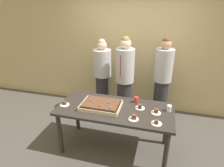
% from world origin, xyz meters
% --- Properties ---
extents(ground_plane, '(12.00, 12.00, 0.00)m').
position_xyz_m(ground_plane, '(0.00, 0.00, 0.00)').
color(ground_plane, '#4C4742').
extents(interior_back_panel, '(8.00, 0.12, 3.00)m').
position_xyz_m(interior_back_panel, '(0.00, 1.60, 1.50)').
color(interior_back_panel, '#CCB784').
rests_on(interior_back_panel, ground_plane).
extents(party_table, '(1.83, 0.82, 0.79)m').
position_xyz_m(party_table, '(0.00, 0.00, 0.69)').
color(party_table, '#2D2826').
rests_on(party_table, ground_plane).
extents(sheet_cake, '(0.62, 0.44, 0.11)m').
position_xyz_m(sheet_cake, '(-0.22, -0.03, 0.83)').
color(sheet_cake, beige).
rests_on(sheet_cake, party_table).
extents(plated_slice_near_left, '(0.15, 0.15, 0.07)m').
position_xyz_m(plated_slice_near_left, '(0.64, 0.02, 0.81)').
color(plated_slice_near_left, white).
rests_on(plated_slice_near_left, party_table).
extents(plated_slice_near_right, '(0.15, 0.15, 0.08)m').
position_xyz_m(plated_slice_near_right, '(0.39, 0.09, 0.81)').
color(plated_slice_near_right, white).
rests_on(plated_slice_near_right, party_table).
extents(plated_slice_far_left, '(0.15, 0.15, 0.06)m').
position_xyz_m(plated_slice_far_left, '(-0.81, -0.12, 0.81)').
color(plated_slice_far_left, white).
rests_on(plated_slice_far_left, party_table).
extents(plated_slice_far_right, '(0.15, 0.15, 0.07)m').
position_xyz_m(plated_slice_far_right, '(0.66, -0.26, 0.81)').
color(plated_slice_far_right, white).
rests_on(plated_slice_far_right, party_table).
extents(plated_slice_center_front, '(0.15, 0.15, 0.08)m').
position_xyz_m(plated_slice_center_front, '(0.34, -0.23, 0.82)').
color(plated_slice_center_front, white).
rests_on(plated_slice_center_front, party_table).
extents(drink_cup_nearest, '(0.07, 0.07, 0.10)m').
position_xyz_m(drink_cup_nearest, '(0.82, 0.13, 0.84)').
color(drink_cup_nearest, white).
rests_on(drink_cup_nearest, party_table).
extents(drink_cup_middle, '(0.07, 0.07, 0.10)m').
position_xyz_m(drink_cup_middle, '(0.30, 0.27, 0.84)').
color(drink_cup_middle, red).
rests_on(drink_cup_middle, party_table).
extents(person_serving_front, '(0.35, 0.35, 1.74)m').
position_xyz_m(person_serving_front, '(0.69, 1.15, 0.90)').
color(person_serving_front, '#28282D').
rests_on(person_serving_front, ground_plane).
extents(person_green_shirt_behind, '(0.37, 0.37, 1.66)m').
position_xyz_m(person_green_shirt_behind, '(-0.55, 1.09, 0.85)').
color(person_green_shirt_behind, '#28282D').
rests_on(person_green_shirt_behind, ground_plane).
extents(person_striped_tie_right, '(0.36, 0.36, 1.77)m').
position_xyz_m(person_striped_tie_right, '(-0.03, 0.87, 0.92)').
color(person_striped_tie_right, '#28282D').
rests_on(person_striped_tie_right, ground_plane).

